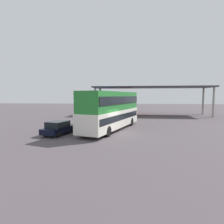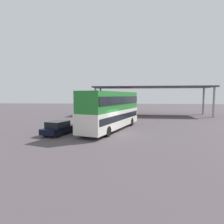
% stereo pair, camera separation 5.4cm
% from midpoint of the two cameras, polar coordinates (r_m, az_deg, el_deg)
% --- Properties ---
extents(ground_plane, '(140.00, 140.00, 0.00)m').
position_cam_midpoint_polar(ground_plane, '(18.61, 2.08, -6.91)').
color(ground_plane, '#4C4449').
extents(double_decker_main, '(6.08, 11.58, 4.26)m').
position_cam_midpoint_polar(double_decker_main, '(21.09, -0.06, 0.92)').
color(double_decker_main, silver).
rests_on(double_decker_main, ground_plane).
extents(parked_hatchback, '(2.64, 4.09, 1.35)m').
position_cam_midpoint_polar(parked_hatchback, '(19.34, -15.94, -4.63)').
color(parked_hatchback, black).
rests_on(parked_hatchback, ground_plane).
extents(double_decker_near_canopy, '(2.55, 10.51, 4.09)m').
position_cam_midpoint_polar(double_decker_near_canopy, '(36.68, -2.17, 2.52)').
color(double_decker_near_canopy, silver).
rests_on(double_decker_near_canopy, ground_plane).
extents(double_decker_mid_row, '(2.71, 10.31, 4.38)m').
position_cam_midpoint_polar(double_decker_mid_row, '(39.59, 4.23, 2.91)').
color(double_decker_mid_row, orange).
rests_on(double_decker_mid_row, ground_plane).
extents(depot_canopy, '(22.83, 7.33, 5.60)m').
position_cam_midpoint_polar(depot_canopy, '(37.99, 11.76, 7.07)').
color(depot_canopy, '#33353A').
rests_on(depot_canopy, ground_plane).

